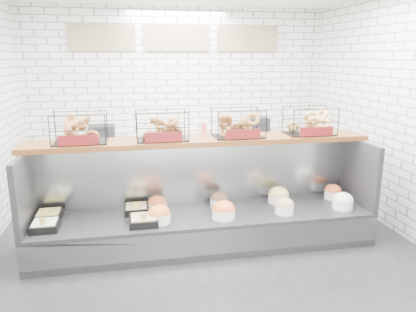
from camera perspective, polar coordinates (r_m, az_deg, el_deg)
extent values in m
plane|color=black|center=(4.77, 0.17, -13.74)|extent=(5.50, 5.50, 0.00)
cube|color=silver|center=(6.98, -4.23, 7.98)|extent=(5.00, 0.02, 3.00)
cube|color=tan|center=(6.89, -14.71, 15.83)|extent=(1.05, 0.03, 0.42)
cube|color=tan|center=(6.92, -4.35, 16.21)|extent=(1.05, 0.03, 0.42)
cube|color=tan|center=(7.17, 5.62, 16.11)|extent=(1.05, 0.03, 0.42)
cube|color=black|center=(4.95, -0.51, -10.11)|extent=(4.00, 0.90, 0.40)
cube|color=#93969B|center=(4.55, 0.51, -12.06)|extent=(4.00, 0.03, 0.28)
cube|color=#93969B|center=(5.13, -1.36, -2.12)|extent=(4.00, 0.08, 0.80)
cube|color=black|center=(4.81, -24.37, -4.49)|extent=(0.06, 0.90, 0.80)
cube|color=black|center=(5.44, 20.36, -2.07)|extent=(0.06, 0.90, 0.80)
cube|color=black|center=(4.74, -21.94, -9.15)|extent=(0.28, 0.28, 0.08)
cube|color=white|center=(4.73, -21.98, -8.75)|extent=(0.24, 0.24, 0.04)
cube|color=gold|center=(4.61, -22.27, -8.59)|extent=(0.06, 0.01, 0.08)
cube|color=black|center=(5.02, -21.46, -7.82)|extent=(0.28, 0.28, 0.08)
cube|color=#DED671|center=(5.01, -21.49, -7.44)|extent=(0.24, 0.24, 0.04)
cube|color=gold|center=(4.90, -21.75, -7.25)|extent=(0.06, 0.01, 0.08)
cube|color=black|center=(4.60, -9.06, -8.99)|extent=(0.31, 0.31, 0.08)
cube|color=#DAB086|center=(4.58, -9.08, -8.59)|extent=(0.26, 0.26, 0.04)
cube|color=gold|center=(4.46, -9.05, -8.46)|extent=(0.06, 0.01, 0.08)
cube|color=black|center=(4.93, -10.03, -7.42)|extent=(0.28, 0.28, 0.08)
cube|color=tan|center=(4.92, -10.05, -7.04)|extent=(0.24, 0.24, 0.04)
cube|color=gold|center=(4.80, -10.05, -6.84)|extent=(0.06, 0.01, 0.08)
cylinder|color=white|center=(4.62, -6.88, -8.60)|extent=(0.26, 0.26, 0.11)
ellipsoid|color=orange|center=(4.59, -6.90, -7.91)|extent=(0.25, 0.25, 0.18)
cylinder|color=white|center=(4.93, -7.13, -7.10)|extent=(0.23, 0.23, 0.11)
ellipsoid|color=#C25029|center=(4.91, -7.15, -6.45)|extent=(0.22, 0.22, 0.15)
cylinder|color=white|center=(4.70, 2.18, -8.08)|extent=(0.27, 0.27, 0.11)
ellipsoid|color=orange|center=(4.68, 2.18, -7.39)|extent=(0.26, 0.26, 0.18)
cylinder|color=white|center=(5.04, 1.51, -6.54)|extent=(0.21, 0.21, 0.11)
ellipsoid|color=brown|center=(5.02, 1.51, -5.90)|extent=(0.21, 0.21, 0.15)
cylinder|color=white|center=(4.92, 10.67, -7.32)|extent=(0.22, 0.22, 0.11)
ellipsoid|color=tan|center=(4.90, 10.70, -6.66)|extent=(0.22, 0.22, 0.15)
cylinder|color=white|center=(5.25, 9.86, -5.88)|extent=(0.26, 0.26, 0.11)
ellipsoid|color=#E0D072|center=(5.23, 9.89, -5.26)|extent=(0.26, 0.26, 0.18)
cylinder|color=white|center=(5.25, 18.38, -6.43)|extent=(0.25, 0.25, 0.11)
ellipsoid|color=white|center=(5.23, 18.43, -5.82)|extent=(0.25, 0.25, 0.17)
cylinder|color=white|center=(5.56, 17.14, -5.18)|extent=(0.22, 0.22, 0.11)
ellipsoid|color=#E35D30|center=(5.54, 17.18, -4.60)|extent=(0.22, 0.22, 0.15)
cube|color=#4C2610|center=(4.84, -1.01, 2.17)|extent=(4.10, 0.50, 0.06)
cube|color=black|center=(4.77, -17.62, 3.78)|extent=(0.60, 0.38, 0.34)
cube|color=#5D1112|center=(4.59, -17.80, 2.12)|extent=(0.42, 0.02, 0.11)
cube|color=black|center=(4.75, -6.51, 4.30)|extent=(0.60, 0.38, 0.34)
cube|color=#5D1112|center=(4.57, -6.27, 2.66)|extent=(0.42, 0.02, 0.11)
cube|color=black|center=(4.90, 4.30, 4.66)|extent=(0.60, 0.38, 0.34)
cube|color=#5D1112|center=(4.73, 4.92, 3.07)|extent=(0.42, 0.02, 0.11)
cube|color=black|center=(5.22, 14.13, 4.84)|extent=(0.60, 0.38, 0.34)
cube|color=#5D1112|center=(5.06, 15.02, 3.35)|extent=(0.42, 0.02, 0.11)
cube|color=#93969B|center=(6.86, -3.75, -1.05)|extent=(4.00, 0.60, 0.90)
cube|color=black|center=(6.71, -14.69, 3.18)|extent=(0.40, 0.30, 0.24)
cube|color=silver|center=(6.68, -5.89, 3.26)|extent=(0.35, 0.28, 0.18)
cylinder|color=#D93B36|center=(6.82, -0.58, 3.72)|extent=(0.09, 0.09, 0.22)
cube|color=black|center=(6.99, 7.16, 4.19)|extent=(0.30, 0.30, 0.30)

